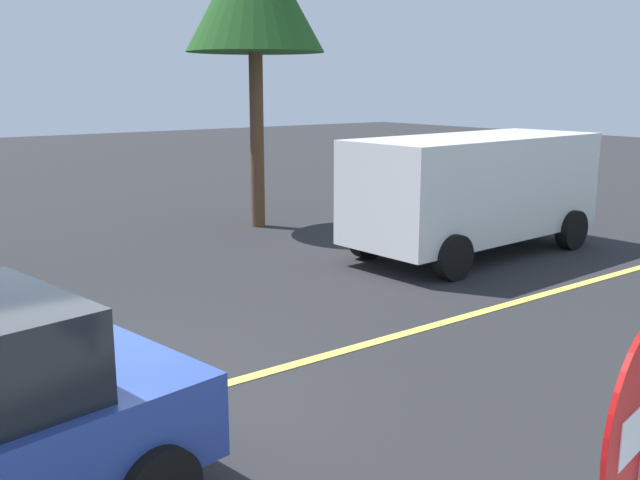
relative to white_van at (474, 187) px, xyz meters
The scene contains 3 objects.
ground_plane 8.91m from the white_van, 163.32° to the right, with size 80.00×80.00×0.00m, color #262628.
lane_marking_centre 6.14m from the white_van, 155.08° to the right, with size 28.00×0.16×0.01m, color #E0D14C.
white_van is the anchor object (origin of this frame).
Camera 1 is at (-1.88, -6.35, 3.13)m, focal length 40.65 mm.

